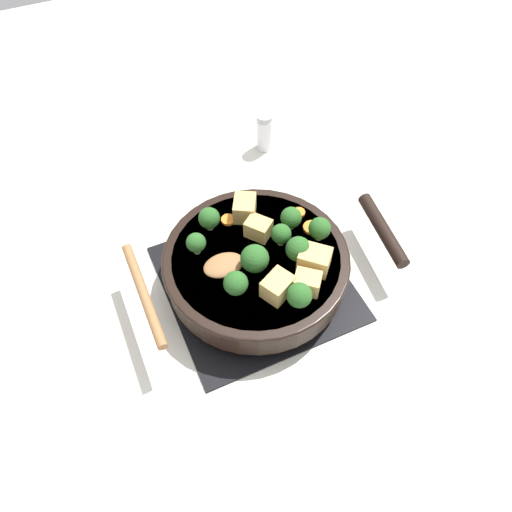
# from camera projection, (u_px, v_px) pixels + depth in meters

# --- Properties ---
(ground_plane) EXTENTS (2.40, 2.40, 0.00)m
(ground_plane) POSITION_uv_depth(u_px,v_px,m) (256.00, 283.00, 0.89)
(ground_plane) COLOR silver
(front_burner_grate) EXTENTS (0.31, 0.31, 0.03)m
(front_burner_grate) POSITION_uv_depth(u_px,v_px,m) (256.00, 279.00, 0.88)
(front_burner_grate) COLOR black
(front_burner_grate) RESTS_ON ground_plane
(skillet_pan) EXTENTS (0.32, 0.41, 0.06)m
(skillet_pan) POSITION_uv_depth(u_px,v_px,m) (257.00, 264.00, 0.85)
(skillet_pan) COLOR black
(skillet_pan) RESTS_ON front_burner_grate
(wooden_spoon) EXTENTS (0.20, 0.18, 0.02)m
(wooden_spoon) POSITION_uv_depth(u_px,v_px,m) (182.00, 279.00, 0.79)
(wooden_spoon) COLOR olive
(wooden_spoon) RESTS_ON skillet_pan
(tofu_cube_center_large) EXTENTS (0.05, 0.06, 0.04)m
(tofu_cube_center_large) POSITION_uv_depth(u_px,v_px,m) (279.00, 286.00, 0.77)
(tofu_cube_center_large) COLOR tan
(tofu_cube_center_large) RESTS_ON skillet_pan
(tofu_cube_near_handle) EXTENTS (0.05, 0.05, 0.03)m
(tofu_cube_near_handle) POSITION_uv_depth(u_px,v_px,m) (258.00, 228.00, 0.84)
(tofu_cube_near_handle) COLOR tan
(tofu_cube_near_handle) RESTS_ON skillet_pan
(tofu_cube_east_chunk) EXTENTS (0.05, 0.05, 0.03)m
(tofu_cube_east_chunk) POSITION_uv_depth(u_px,v_px,m) (307.00, 283.00, 0.78)
(tofu_cube_east_chunk) COLOR tan
(tofu_cube_east_chunk) RESTS_ON skillet_pan
(tofu_cube_west_chunk) EXTENTS (0.06, 0.06, 0.04)m
(tofu_cube_west_chunk) POSITION_uv_depth(u_px,v_px,m) (314.00, 260.00, 0.80)
(tofu_cube_west_chunk) COLOR tan
(tofu_cube_west_chunk) RESTS_ON skillet_pan
(tofu_cube_back_piece) EXTENTS (0.06, 0.06, 0.04)m
(tofu_cube_back_piece) POSITION_uv_depth(u_px,v_px,m) (245.00, 208.00, 0.87)
(tofu_cube_back_piece) COLOR tan
(tofu_cube_back_piece) RESTS_ON skillet_pan
(broccoli_floret_near_spoon) EXTENTS (0.03, 0.03, 0.04)m
(broccoli_floret_near_spoon) POSITION_uv_depth(u_px,v_px,m) (281.00, 234.00, 0.83)
(broccoli_floret_near_spoon) COLOR #709956
(broccoli_floret_near_spoon) RESTS_ON skillet_pan
(broccoli_floret_center_top) EXTENTS (0.05, 0.05, 0.05)m
(broccoli_floret_center_top) POSITION_uv_depth(u_px,v_px,m) (255.00, 259.00, 0.79)
(broccoli_floret_center_top) COLOR #709956
(broccoli_floret_center_top) RESTS_ON skillet_pan
(broccoli_floret_east_rim) EXTENTS (0.04, 0.04, 0.05)m
(broccoli_floret_east_rim) POSITION_uv_depth(u_px,v_px,m) (236.00, 283.00, 0.76)
(broccoli_floret_east_rim) COLOR #709956
(broccoli_floret_east_rim) RESTS_ON skillet_pan
(broccoli_floret_west_rim) EXTENTS (0.04, 0.04, 0.04)m
(broccoli_floret_west_rim) POSITION_uv_depth(u_px,v_px,m) (209.00, 218.00, 0.84)
(broccoli_floret_west_rim) COLOR #709956
(broccoli_floret_west_rim) RESTS_ON skillet_pan
(broccoli_floret_north_edge) EXTENTS (0.04, 0.04, 0.04)m
(broccoli_floret_north_edge) POSITION_uv_depth(u_px,v_px,m) (291.00, 218.00, 0.85)
(broccoli_floret_north_edge) COLOR #709956
(broccoli_floret_north_edge) RESTS_ON skillet_pan
(broccoli_floret_south_cluster) EXTENTS (0.04, 0.04, 0.05)m
(broccoli_floret_south_cluster) POSITION_uv_depth(u_px,v_px,m) (320.00, 229.00, 0.83)
(broccoli_floret_south_cluster) COLOR #709956
(broccoli_floret_south_cluster) RESTS_ON skillet_pan
(broccoli_floret_mid_floret) EXTENTS (0.04, 0.04, 0.05)m
(broccoli_floret_mid_floret) POSITION_uv_depth(u_px,v_px,m) (298.00, 249.00, 0.80)
(broccoli_floret_mid_floret) COLOR #709956
(broccoli_floret_mid_floret) RESTS_ON skillet_pan
(broccoli_floret_small_inner) EXTENTS (0.03, 0.03, 0.04)m
(broccoli_floret_small_inner) POSITION_uv_depth(u_px,v_px,m) (196.00, 243.00, 0.81)
(broccoli_floret_small_inner) COLOR #709956
(broccoli_floret_small_inner) RESTS_ON skillet_pan
(broccoli_floret_tall_stem) EXTENTS (0.04, 0.04, 0.05)m
(broccoli_floret_tall_stem) POSITION_uv_depth(u_px,v_px,m) (299.00, 295.00, 0.75)
(broccoli_floret_tall_stem) COLOR #709956
(broccoli_floret_tall_stem) RESTS_ON skillet_pan
(carrot_slice_orange_thin) EXTENTS (0.03, 0.03, 0.01)m
(carrot_slice_orange_thin) POSITION_uv_depth(u_px,v_px,m) (228.00, 220.00, 0.87)
(carrot_slice_orange_thin) COLOR orange
(carrot_slice_orange_thin) RESTS_ON skillet_pan
(carrot_slice_near_center) EXTENTS (0.03, 0.03, 0.01)m
(carrot_slice_near_center) POSITION_uv_depth(u_px,v_px,m) (312.00, 228.00, 0.86)
(carrot_slice_near_center) COLOR orange
(carrot_slice_near_center) RESTS_ON skillet_pan
(carrot_slice_edge_slice) EXTENTS (0.02, 0.02, 0.01)m
(carrot_slice_edge_slice) POSITION_uv_depth(u_px,v_px,m) (299.00, 212.00, 0.88)
(carrot_slice_edge_slice) COLOR orange
(carrot_slice_edge_slice) RESTS_ON skillet_pan
(salt_shaker) EXTENTS (0.04, 0.04, 0.09)m
(salt_shaker) POSITION_uv_depth(u_px,v_px,m) (264.00, 132.00, 1.08)
(salt_shaker) COLOR white
(salt_shaker) RESTS_ON ground_plane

